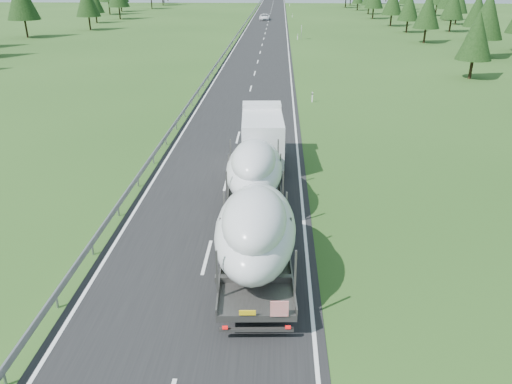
{
  "coord_description": "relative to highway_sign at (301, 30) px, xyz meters",
  "views": [
    {
      "loc": [
        3.17,
        -19.58,
        12.03
      ],
      "look_at": [
        2.13,
        2.77,
        2.1
      ],
      "focal_mm": 35.0,
      "sensor_mm": 36.0,
      "label": 1
    }
  ],
  "objects": [
    {
      "name": "ground",
      "position": [
        -7.2,
        -80.0,
        -1.81
      ],
      "size": [
        400.0,
        400.0,
        0.0
      ],
      "primitive_type": "plane",
      "color": "#254717",
      "rests_on": "ground"
    },
    {
      "name": "highway_sign",
      "position": [
        0.0,
        0.0,
        0.0
      ],
      "size": [
        0.08,
        0.9,
        2.6
      ],
      "color": "slate",
      "rests_on": "ground"
    },
    {
      "name": "road_surface",
      "position": [
        -7.2,
        20.0,
        -1.8
      ],
      "size": [
        10.0,
        400.0,
        0.02
      ],
      "primitive_type": "cube",
      "color": "black",
      "rests_on": "ground"
    },
    {
      "name": "distant_van",
      "position": [
        -8.32,
        41.52,
        -1.04
      ],
      "size": [
        2.58,
        5.57,
        1.54
      ],
      "primitive_type": "imported",
      "rotation": [
        0.0,
        0.0,
        0.0
      ],
      "color": "white",
      "rests_on": "ground"
    },
    {
      "name": "guardrail",
      "position": [
        -12.5,
        19.94,
        -1.21
      ],
      "size": [
        0.1,
        400.0,
        0.76
      ],
      "color": "slate",
      "rests_on": "ground"
    },
    {
      "name": "marker_posts",
      "position": [
        -0.7,
        75.0,
        -1.27
      ],
      "size": [
        0.13,
        350.08,
        1.0
      ],
      "color": "silver",
      "rests_on": "ground"
    },
    {
      "name": "tree_line_right",
      "position": [
        32.73,
        -2.51,
        4.93
      ],
      "size": [
        27.7,
        249.44,
        12.64
      ],
      "color": "black",
      "rests_on": "ground"
    },
    {
      "name": "boat_truck",
      "position": [
        -5.07,
        -76.49,
        0.52
      ],
      "size": [
        3.7,
        20.41,
        4.32
      ],
      "color": "silver",
      "rests_on": "ground"
    }
  ]
}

